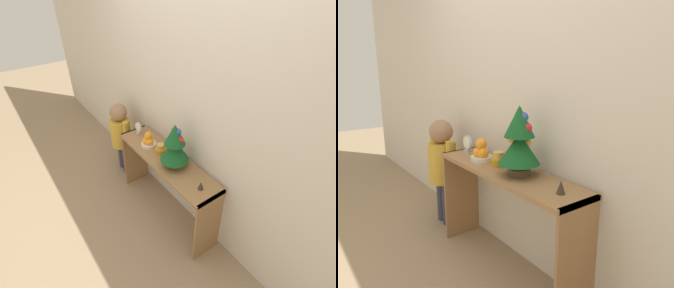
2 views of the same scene
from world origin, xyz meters
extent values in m
plane|color=#997F60|center=(0.00, 0.00, 0.00)|extent=(12.00, 12.00, 0.00)
cube|color=beige|center=(0.00, 0.38, 1.25)|extent=(7.00, 0.05, 2.50)
cube|color=olive|center=(0.00, 0.17, 0.73)|extent=(1.29, 0.34, 0.03)
cube|color=olive|center=(-0.63, 0.17, 0.37)|extent=(0.02, 0.31, 0.74)
cube|color=olive|center=(0.63, 0.17, 0.37)|extent=(0.02, 0.31, 0.74)
cylinder|color=#4C3828|center=(0.13, 0.17, 0.77)|extent=(0.14, 0.14, 0.05)
cylinder|color=brown|center=(0.13, 0.17, 0.81)|extent=(0.02, 0.02, 0.04)
cone|color=#145123|center=(0.13, 0.17, 0.92)|extent=(0.26, 0.26, 0.20)
cone|color=#145123|center=(0.13, 0.17, 1.09)|extent=(0.19, 0.19, 0.20)
sphere|color=red|center=(0.10, 0.19, 1.11)|extent=(0.06, 0.06, 0.06)
sphere|color=gold|center=(0.13, 0.23, 0.94)|extent=(0.06, 0.06, 0.06)
sphere|color=gold|center=(0.08, 0.21, 0.94)|extent=(0.04, 0.04, 0.04)
sphere|color=red|center=(0.18, 0.19, 1.05)|extent=(0.06, 0.06, 0.06)
sphere|color=#2D4CA8|center=(0.15, 0.19, 1.11)|extent=(0.06, 0.06, 0.06)
sphere|color=gold|center=(0.12, 0.12, 0.99)|extent=(0.05, 0.05, 0.05)
cylinder|color=silver|center=(-0.27, 0.15, 0.76)|extent=(0.16, 0.16, 0.03)
sphere|color=orange|center=(-0.25, 0.14, 0.80)|extent=(0.08, 0.08, 0.08)
sphere|color=orange|center=(-0.29, 0.16, 0.80)|extent=(0.08, 0.08, 0.08)
sphere|color=orange|center=(-0.29, 0.13, 0.80)|extent=(0.08, 0.08, 0.08)
sphere|color=orange|center=(-0.27, 0.15, 0.87)|extent=(0.08, 0.08, 0.08)
cylinder|color=#B78419|center=(-0.11, 0.18, 0.77)|extent=(0.11, 0.11, 0.05)
cylinder|color=gold|center=(-0.11, 0.18, 0.82)|extent=(0.08, 0.08, 0.05)
cube|color=#B2B2B7|center=(-0.54, 0.18, 0.75)|extent=(0.06, 0.04, 0.02)
cylinder|color=#B2B2B7|center=(-0.54, 0.18, 0.82)|extent=(0.12, 0.02, 0.12)
cylinder|color=white|center=(-0.54, 0.17, 0.82)|extent=(0.10, 0.00, 0.10)
cone|color=#382D23|center=(0.50, 0.16, 0.78)|extent=(0.05, 0.05, 0.08)
cylinder|color=#38384C|center=(-0.98, 0.14, 0.20)|extent=(0.09, 0.09, 0.39)
cylinder|color=#38384C|center=(-0.86, 0.14, 0.20)|extent=(0.09, 0.09, 0.39)
cylinder|color=gold|center=(-0.92, 0.14, 0.57)|extent=(0.25, 0.25, 0.36)
sphere|color=#997051|center=(-0.92, 0.14, 0.85)|extent=(0.21, 0.21, 0.21)
cylinder|color=gold|center=(-1.08, 0.14, 0.64)|extent=(0.07, 0.07, 0.30)
cylinder|color=gold|center=(-0.76, 0.14, 0.64)|extent=(0.07, 0.07, 0.30)
camera|label=1|loc=(1.62, -0.98, 2.32)|focal=28.00mm
camera|label=2|loc=(1.66, -1.05, 1.43)|focal=35.00mm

